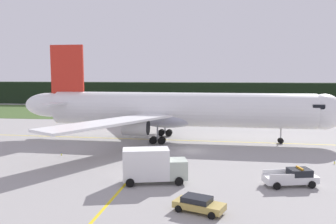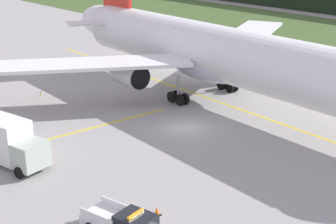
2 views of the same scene
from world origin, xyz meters
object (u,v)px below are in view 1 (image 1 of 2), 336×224
catering_truck (152,165)px  staff_car (199,204)px  apron_cone (279,174)px  ops_pickup_truck (292,177)px  airliner (177,110)px

catering_truck → staff_car: (5.12, -7.28, -1.21)m
staff_car → apron_cone: staff_car is taller
ops_pickup_truck → staff_car: size_ratio=1.24×
staff_car → catering_truck: bearing=125.1°
staff_car → ops_pickup_truck: bearing=40.6°
ops_pickup_truck → apron_cone: size_ratio=9.22×
airliner → apron_cone: size_ratio=88.27×
airliner → catering_truck: bearing=-90.8°
staff_car → apron_cone: size_ratio=7.44×
airliner → ops_pickup_truck: (14.13, -23.09, -4.32)m
airliner → catering_truck: 24.04m
catering_truck → staff_car: bearing=-54.9°
airliner → catering_truck: size_ratio=7.72×
airliner → apron_cone: airliner is taller
apron_cone → ops_pickup_truck: bearing=-75.5°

